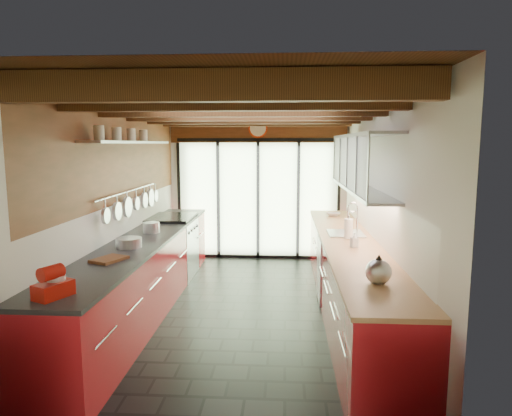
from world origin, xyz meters
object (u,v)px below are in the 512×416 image
(stand_mixer, at_px, (54,284))
(soap_bottle, at_px, (354,240))
(paper_towel, at_px, (348,229))
(bowl, at_px, (333,214))
(kettle, at_px, (378,270))

(stand_mixer, bearing_deg, soap_bottle, 36.18)
(paper_towel, distance_m, bowl, 1.78)
(stand_mixer, distance_m, soap_bottle, 3.15)
(stand_mixer, height_order, kettle, kettle)
(kettle, bearing_deg, soap_bottle, 90.00)
(stand_mixer, distance_m, kettle, 2.59)
(kettle, distance_m, bowl, 3.60)
(paper_towel, bearing_deg, kettle, -90.00)
(bowl, bearing_deg, paper_towel, -90.00)
(soap_bottle, height_order, bowl, soap_bottle)
(stand_mixer, height_order, bowl, stand_mixer)
(soap_bottle, bearing_deg, paper_towel, 90.00)
(kettle, relative_size, bowl, 1.17)
(paper_towel, height_order, soap_bottle, paper_towel)
(soap_bottle, bearing_deg, bowl, 90.00)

